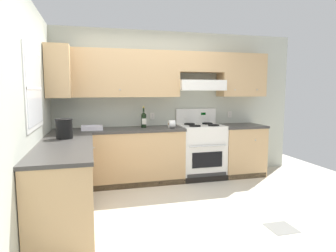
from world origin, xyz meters
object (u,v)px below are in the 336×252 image
(wine_bottle, at_px, (144,119))
(stove, at_px, (201,151))
(paper_towel_roll, at_px, (172,124))
(bowl, at_px, (92,128))
(bucket, at_px, (64,128))

(wine_bottle, bearing_deg, stove, -3.60)
(wine_bottle, xyz_separation_m, paper_towel_roll, (0.44, -0.17, -0.07))
(bowl, xyz_separation_m, paper_towel_roll, (1.28, -0.10, 0.04))
(bowl, distance_m, bucket, 0.87)
(wine_bottle, relative_size, paper_towel_roll, 2.68)
(wine_bottle, xyz_separation_m, bowl, (-0.84, -0.07, -0.12))
(stove, relative_size, wine_bottle, 3.40)
(stove, height_order, bucket, stove)
(bowl, xyz_separation_m, bucket, (-0.35, -0.79, 0.11))
(bowl, bearing_deg, paper_towel_roll, -4.30)
(stove, relative_size, paper_towel_roll, 9.13)
(stove, distance_m, bowl, 1.90)
(stove, distance_m, paper_towel_roll, 0.76)
(stove, height_order, paper_towel_roll, stove)
(stove, xyz_separation_m, wine_bottle, (-1.00, 0.06, 0.57))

